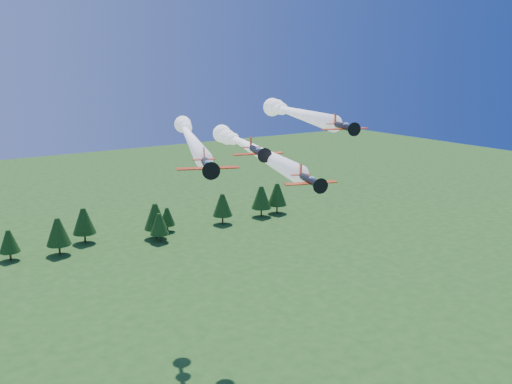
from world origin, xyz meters
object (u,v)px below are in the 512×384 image
plane_left (189,135)px  plane_slot (257,151)px  plane_right (291,112)px  plane_lead (247,146)px

plane_left → plane_slot: (0.27, -22.53, -0.07)m
plane_left → plane_right: size_ratio=1.30×
plane_lead → plane_slot: plane_slot is taller
plane_lead → plane_left: (-5.28, 11.80, 0.95)m
plane_right → plane_slot: 19.02m
plane_lead → plane_right: plane_right is taller
plane_right → plane_slot: (-14.80, -11.07, -4.51)m
plane_right → plane_slot: size_ratio=4.67×
plane_right → plane_left: bearing=161.9°
plane_left → plane_slot: bearing=-66.7°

